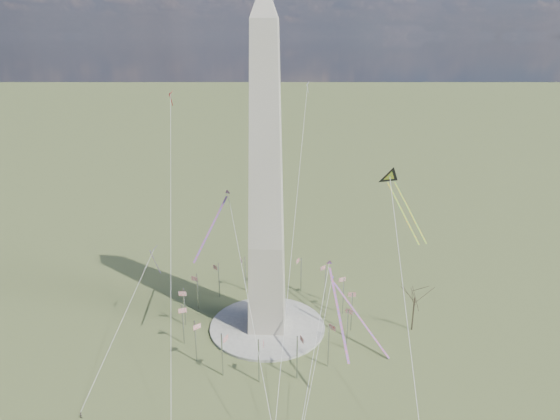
# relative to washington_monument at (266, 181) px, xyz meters

# --- Properties ---
(ground) EXTENTS (2000.00, 2000.00, 0.00)m
(ground) POSITION_rel_washington_monument_xyz_m (0.00, 0.00, -47.95)
(ground) COLOR #556331
(ground) RESTS_ON ground
(plaza) EXTENTS (36.00, 36.00, 0.80)m
(plaza) POSITION_rel_washington_monument_xyz_m (0.00, 0.00, -47.55)
(plaza) COLOR #B6B4A7
(plaza) RESTS_ON ground
(washington_monument) EXTENTS (15.56, 15.56, 100.00)m
(washington_monument) POSITION_rel_washington_monument_xyz_m (0.00, 0.00, 0.00)
(washington_monument) COLOR #BFB1A0
(washington_monument) RESTS_ON plaza
(flagpole_ring) EXTENTS (54.40, 54.40, 13.00)m
(flagpole_ring) POSITION_rel_washington_monument_xyz_m (-0.00, -0.00, -40.68)
(flagpole_ring) COLOR #B1B4B7
(flagpole_ring) RESTS_ON ground
(tree_near) EXTENTS (9.63, 9.63, 16.84)m
(tree_near) POSITION_rel_washington_monument_xyz_m (45.05, 1.62, -35.94)
(tree_near) COLOR #423828
(tree_near) RESTS_ON ground
(person_west) EXTENTS (0.83, 0.69, 1.55)m
(person_west) POSITION_rel_washington_monument_xyz_m (-41.25, -41.87, -47.18)
(person_west) COLOR gray
(person_west) RESTS_ON ground
(kite_delta_black) EXTENTS (12.82, 21.24, 17.48)m
(kite_delta_black) POSITION_rel_washington_monument_xyz_m (36.38, 7.60, -1.49)
(kite_delta_black) COLOR black
(kite_delta_black) RESTS_ON ground
(kite_diamond_purple) EXTENTS (2.14, 3.25, 9.80)m
(kite_diamond_purple) POSITION_rel_washington_monument_xyz_m (-33.80, -0.83, -22.71)
(kite_diamond_purple) COLOR navy
(kite_diamond_purple) RESTS_ON ground
(kite_streamer_left) EXTENTS (5.92, 24.06, 16.65)m
(kite_streamer_left) POSITION_rel_washington_monument_xyz_m (19.65, -18.54, -25.51)
(kite_streamer_left) COLOR #FF4A28
(kite_streamer_left) RESTS_ON ground
(kite_streamer_mid) EXTENTS (7.78, 20.87, 14.77)m
(kite_streamer_mid) POSITION_rel_washington_monument_xyz_m (-14.03, -2.91, -9.99)
(kite_streamer_mid) COLOR #FF4A28
(kite_streamer_mid) RESTS_ON ground
(kite_streamer_right) EXTENTS (17.33, 19.32, 16.86)m
(kite_streamer_right) POSITION_rel_washington_monument_xyz_m (25.24, -2.27, -37.41)
(kite_streamer_right) COLOR #FF4A28
(kite_streamer_right) RESTS_ON ground
(kite_small_red) EXTENTS (1.32, 2.10, 5.09)m
(kite_small_red) POSITION_rel_washington_monument_xyz_m (-34.26, 30.71, 20.28)
(kite_small_red) COLOR red
(kite_small_red) RESTS_ON ground
(kite_small_white) EXTENTS (1.04, 1.69, 3.88)m
(kite_small_white) POSITION_rel_washington_monument_xyz_m (10.88, 51.87, 21.77)
(kite_small_white) COLOR white
(kite_small_white) RESTS_ON ground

